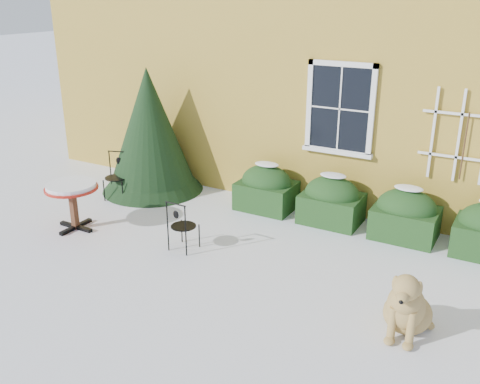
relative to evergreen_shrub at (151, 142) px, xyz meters
The scene contains 8 objects.
ground 3.80m from the evergreen_shrub, 39.27° to the right, with size 80.00×80.00×0.00m, color white.
house 5.90m from the evergreen_shrub, 58.85° to the left, with size 12.40×8.40×6.40m.
hedge_row 4.53m from the evergreen_shrub, ahead, with size 4.95×0.80×0.91m.
evergreen_shrub is the anchor object (origin of this frame).
bistro_table 2.25m from the evergreen_shrub, 88.94° to the right, with size 0.90×0.90×0.84m.
patio_chair_near 2.98m from the evergreen_shrub, 42.62° to the right, with size 0.41×0.41×0.85m.
patio_chair_far 0.96m from the evergreen_shrub, 113.99° to the right, with size 0.53×0.52×0.93m.
dog 6.35m from the evergreen_shrub, 23.49° to the right, with size 0.62×1.04×0.93m.
Camera 1 is at (3.91, -5.94, 3.93)m, focal length 40.00 mm.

